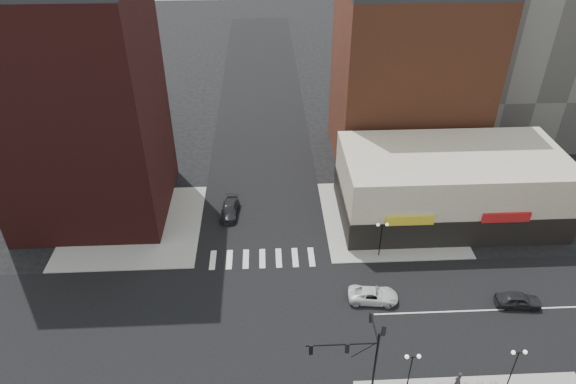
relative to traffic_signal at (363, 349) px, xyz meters
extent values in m
plane|color=black|center=(-7.24, 7.83, -4.96)|extent=(240.00, 240.00, 0.00)
cube|color=black|center=(-7.24, 7.83, -4.95)|extent=(200.00, 14.00, 0.02)
cube|color=black|center=(-7.24, 7.83, -4.95)|extent=(14.00, 200.00, 0.02)
cube|color=gray|center=(-21.74, 22.33, -4.90)|extent=(15.00, 15.00, 0.12)
cube|color=gray|center=(7.26, 22.33, -4.90)|extent=(15.00, 15.00, 0.12)
cube|color=#3A1412|center=(-26.24, 26.33, 7.54)|extent=(16.00, 15.00, 25.00)
cube|color=#3A1412|center=(-39.24, 41.83, 1.04)|extent=(20.00, 18.00, 12.00)
cube|color=brown|center=(11.76, 37.33, 6.04)|extent=(18.00, 15.00, 22.00)
cube|color=beige|center=(13.76, 22.83, -0.96)|extent=(24.00, 12.00, 8.00)
cube|color=black|center=(13.76, 22.83, -3.26)|extent=(24.20, 12.20, 3.40)
cylinder|color=black|center=(0.96, -0.37, -1.46)|extent=(0.18, 0.18, 7.00)
cylinder|color=black|center=(-1.64, -0.37, 1.04)|extent=(5.20, 0.11, 0.11)
cylinder|color=black|center=(-0.04, -0.37, 0.34)|extent=(1.72, 0.06, 1.46)
cylinder|color=black|center=(0.96, 1.13, 1.04)|extent=(0.11, 3.00, 0.11)
cube|color=black|center=(-3.84, -0.37, 0.64)|extent=(0.28, 0.18, 0.95)
sphere|color=red|center=(-3.84, -0.37, 0.94)|extent=(0.16, 0.16, 0.16)
cube|color=black|center=(-1.24, -0.37, 0.64)|extent=(0.28, 0.18, 0.95)
sphere|color=red|center=(-1.24, -0.37, 0.94)|extent=(0.16, 0.16, 0.16)
cube|color=black|center=(0.96, 2.43, 0.64)|extent=(0.18, 0.28, 0.95)
sphere|color=red|center=(0.96, 2.43, 0.94)|extent=(0.16, 0.16, 0.16)
cube|color=black|center=(1.21, -0.37, 2.34)|extent=(0.28, 0.18, 0.95)
sphere|color=red|center=(1.21, -0.37, 2.64)|extent=(0.16, 0.16, 0.16)
cylinder|color=black|center=(3.76, -0.17, -2.84)|extent=(0.11, 0.11, 4.00)
cylinder|color=black|center=(3.76, -0.17, -0.94)|extent=(0.90, 0.06, 0.06)
sphere|color=white|center=(3.31, -0.17, -0.84)|extent=(0.32, 0.32, 0.32)
sphere|color=white|center=(4.21, -0.17, -0.84)|extent=(0.32, 0.32, 0.32)
cylinder|color=black|center=(11.76, -0.17, -2.84)|extent=(0.11, 0.11, 4.00)
cylinder|color=black|center=(11.76, -0.17, -0.94)|extent=(0.90, 0.06, 0.06)
sphere|color=white|center=(11.31, -0.17, -0.84)|extent=(0.32, 0.32, 0.32)
sphere|color=white|center=(12.21, -0.17, -0.84)|extent=(0.32, 0.32, 0.32)
cylinder|color=black|center=(4.76, 15.83, -2.84)|extent=(0.11, 0.11, 4.00)
cylinder|color=black|center=(4.76, 15.83, -0.94)|extent=(0.90, 0.06, 0.06)
sphere|color=white|center=(4.31, 15.83, -0.84)|extent=(0.32, 0.32, 0.32)
sphere|color=white|center=(5.21, 15.83, -0.84)|extent=(0.32, 0.32, 0.32)
sphere|color=gray|center=(10.66, -0.17, -4.57)|extent=(0.54, 0.54, 0.54)
imported|color=silver|center=(2.97, 9.64, -4.32)|extent=(4.85, 2.65, 1.29)
imported|color=black|center=(16.21, 8.31, -4.26)|extent=(4.26, 2.08, 1.40)
imported|color=black|center=(-11.03, 23.98, -4.28)|extent=(2.34, 4.83, 1.36)
imported|color=#28242A|center=(7.71, -0.17, -3.92)|extent=(0.79, 0.69, 1.84)
camera|label=1|loc=(-6.65, -24.41, 30.18)|focal=32.00mm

